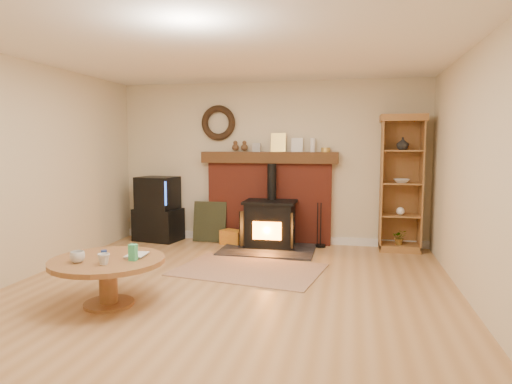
% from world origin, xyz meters
% --- Properties ---
extents(ground, '(5.50, 5.50, 0.00)m').
position_xyz_m(ground, '(0.00, 0.00, 0.00)').
color(ground, '#AC7B47').
rests_on(ground, ground).
extents(room_shell, '(5.02, 5.52, 2.61)m').
position_xyz_m(room_shell, '(-0.02, 0.09, 1.72)').
color(room_shell, beige).
rests_on(room_shell, ground).
extents(chimney_breast, '(2.20, 0.22, 1.78)m').
position_xyz_m(chimney_breast, '(0.00, 2.67, 0.80)').
color(chimney_breast, maroon).
rests_on(chimney_breast, ground).
extents(wood_stove, '(1.40, 1.00, 1.30)m').
position_xyz_m(wood_stove, '(0.09, 2.27, 0.36)').
color(wood_stove, black).
rests_on(wood_stove, ground).
extents(area_rug, '(1.99, 1.53, 0.01)m').
position_xyz_m(area_rug, '(0.04, 1.00, 0.01)').
color(area_rug, brown).
rests_on(area_rug, ground).
extents(tv_unit, '(0.80, 0.62, 1.06)m').
position_xyz_m(tv_unit, '(-1.84, 2.47, 0.51)').
color(tv_unit, black).
rests_on(tv_unit, ground).
extents(curio_cabinet, '(0.65, 0.47, 2.04)m').
position_xyz_m(curio_cabinet, '(2.03, 2.56, 1.02)').
color(curio_cabinet, olive).
rests_on(curio_cabinet, ground).
extents(firelog_box, '(0.43, 0.35, 0.23)m').
position_xyz_m(firelog_box, '(-0.54, 2.40, 0.12)').
color(firelog_box, gold).
rests_on(firelog_box, ground).
extents(leaning_painting, '(0.55, 0.15, 0.66)m').
position_xyz_m(leaning_painting, '(-0.97, 2.55, 0.33)').
color(leaning_painting, black).
rests_on(leaning_painting, ground).
extents(fire_tools, '(0.16, 0.16, 0.70)m').
position_xyz_m(fire_tools, '(0.85, 2.50, 0.11)').
color(fire_tools, black).
rests_on(fire_tools, ground).
extents(coffee_table, '(1.13, 1.13, 0.64)m').
position_xyz_m(coffee_table, '(-1.05, -0.53, 0.39)').
color(coffee_table, brown).
rests_on(coffee_table, ground).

